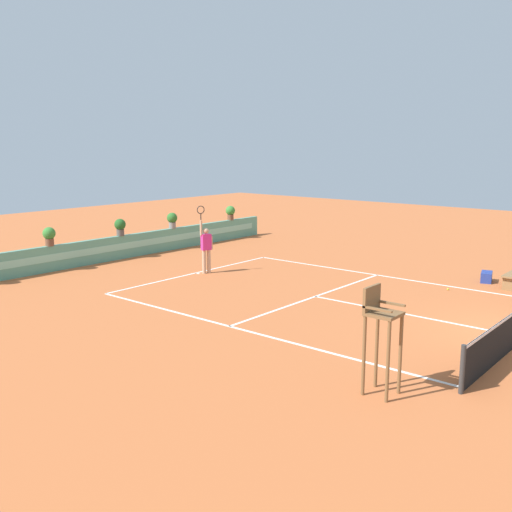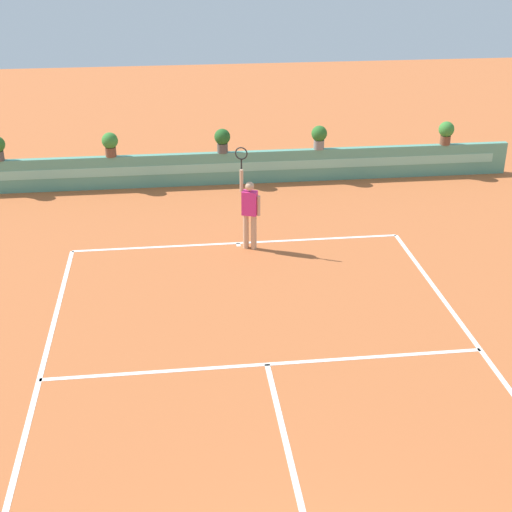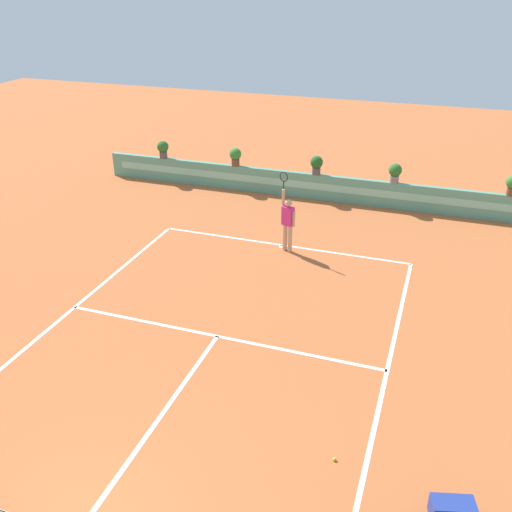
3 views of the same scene
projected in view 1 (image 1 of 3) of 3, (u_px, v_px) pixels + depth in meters
name	position (u px, v px, depth m)	size (l,w,h in m)	color
ground_plane	(326.00, 299.00, 18.57)	(60.00, 60.00, 0.00)	#BC6033
court_lines	(307.00, 295.00, 19.02)	(8.32, 11.94, 0.01)	white
back_wall_barrier	(121.00, 247.00, 25.00)	(18.00, 0.21, 1.00)	#599E84
umpire_chair	(380.00, 328.00, 11.24)	(0.60, 0.60, 2.14)	brown
gear_bag	(486.00, 277.00, 20.81)	(0.70, 0.36, 0.36)	navy
tennis_player	(206.00, 246.00, 22.06)	(0.59, 0.33, 2.58)	tan
tennis_ball_near_baseline	(448.00, 289.00, 19.64)	(0.07, 0.07, 0.07)	#CCE033
potted_plant_far_right	(230.00, 212.00, 30.09)	(0.48, 0.48, 0.72)	brown
potted_plant_centre	(120.00, 226.00, 24.82)	(0.48, 0.48, 0.72)	#514C47
potted_plant_left	(49.00, 235.00, 22.31)	(0.48, 0.48, 0.72)	brown
potted_plant_right	(172.00, 219.00, 27.06)	(0.48, 0.48, 0.72)	gray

